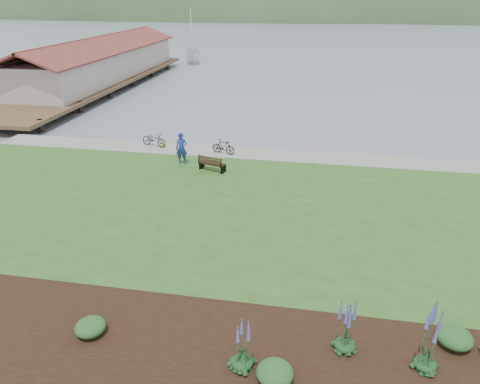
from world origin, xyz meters
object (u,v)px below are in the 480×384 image
(park_bench, at_px, (211,163))
(sailboat, at_px, (193,63))
(person, at_px, (181,146))
(bicycle_a, at_px, (154,139))

(park_bench, bearing_deg, sailboat, 126.10)
(person, height_order, sailboat, sailboat)
(park_bench, xyz_separation_m, sailboat, (-13.12, 42.50, -0.88))
(person, xyz_separation_m, bicycle_a, (-2.79, 2.72, -0.64))
(person, bearing_deg, sailboat, 100.26)
(bicycle_a, xyz_separation_m, sailboat, (-8.29, 38.91, -0.89))
(park_bench, bearing_deg, person, 175.93)
(park_bench, distance_m, sailboat, 44.49)
(sailboat, bearing_deg, person, -94.38)
(person, relative_size, bicycle_a, 1.20)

